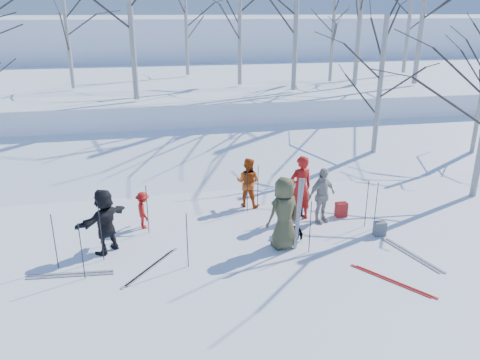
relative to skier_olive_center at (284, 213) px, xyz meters
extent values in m
plane|color=white|center=(-0.79, -0.01, -0.91)|extent=(120.00, 120.00, 0.00)
cube|color=white|center=(-0.79, 6.99, -0.76)|extent=(70.00, 9.49, 4.12)
cube|color=white|center=(-0.79, 16.99, 0.09)|extent=(70.00, 18.00, 2.20)
cube|color=white|center=(-0.79, 37.99, 1.09)|extent=(90.00, 30.00, 6.00)
imported|color=#444429|center=(0.00, 0.00, 0.00)|extent=(1.04, 0.85, 1.83)
imported|color=red|center=(0.93, 1.52, 0.02)|extent=(0.75, 0.56, 1.86)
imported|color=#B4440D|center=(-0.31, 2.73, -0.16)|extent=(0.92, 0.86, 1.50)
imported|color=red|center=(-3.39, 1.80, -0.40)|extent=(0.50, 0.72, 1.02)
imported|color=beige|center=(1.44, 1.22, -0.13)|extent=(1.00, 0.70, 1.57)
imported|color=black|center=(-4.27, 0.62, -0.10)|extent=(1.39, 1.41, 1.62)
imported|color=black|center=(0.39, 0.40, -0.66)|extent=(0.62, 0.61, 0.51)
cube|color=silver|center=(0.27, -0.24, 0.04)|extent=(0.09, 0.16, 1.90)
cube|color=silver|center=(0.32, -0.21, 0.04)|extent=(0.14, 0.23, 1.89)
cylinder|color=black|center=(-0.41, 2.32, -0.24)|extent=(0.02, 0.02, 1.34)
cylinder|color=black|center=(-4.35, 0.20, -0.24)|extent=(0.02, 0.02, 1.34)
cylinder|color=black|center=(-3.27, 1.43, -0.24)|extent=(0.02, 0.02, 1.34)
cylinder|color=black|center=(0.55, -0.39, -0.24)|extent=(0.02, 0.02, 1.34)
cylinder|color=black|center=(-2.41, -0.50, -0.24)|extent=(0.02, 0.02, 1.34)
cylinder|color=black|center=(2.52, 0.68, -0.24)|extent=(0.02, 0.02, 1.34)
cylinder|color=black|center=(-5.35, 0.03, -0.24)|extent=(0.02, 0.02, 1.34)
cylinder|color=black|center=(2.69, 0.48, -0.24)|extent=(0.02, 0.02, 1.34)
cylinder|color=black|center=(-0.06, 2.48, -0.24)|extent=(0.02, 0.02, 1.34)
cylinder|color=black|center=(-4.70, -0.56, -0.24)|extent=(0.02, 0.02, 1.34)
cube|color=#AE1E1A|center=(2.15, 1.43, -0.70)|extent=(0.32, 0.22, 0.42)
cube|color=#575A5E|center=(2.66, 0.10, -0.72)|extent=(0.30, 0.20, 0.38)
cube|color=black|center=(0.90, 1.75, -0.71)|extent=(0.34, 0.24, 0.40)
camera|label=1|loc=(-3.10, -10.01, 4.66)|focal=35.00mm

